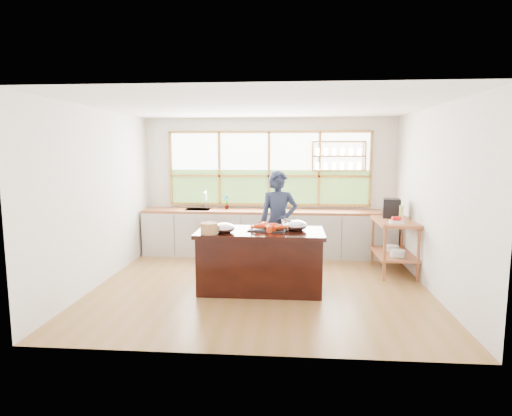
# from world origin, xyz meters

# --- Properties ---
(ground_plane) EXTENTS (5.00, 5.00, 0.00)m
(ground_plane) POSITION_xyz_m (0.00, 0.00, 0.00)
(ground_plane) COLOR brown
(room_shell) EXTENTS (5.02, 4.52, 2.71)m
(room_shell) POSITION_xyz_m (0.02, 0.51, 1.75)
(room_shell) COLOR beige
(room_shell) RESTS_ON ground_plane
(back_counter) EXTENTS (4.90, 0.63, 0.90)m
(back_counter) POSITION_xyz_m (-0.02, 1.94, 0.45)
(back_counter) COLOR #BCB9B1
(back_counter) RESTS_ON ground_plane
(right_shelf_unit) EXTENTS (0.62, 1.10, 0.90)m
(right_shelf_unit) POSITION_xyz_m (2.19, 0.89, 0.60)
(right_shelf_unit) COLOR brown
(right_shelf_unit) RESTS_ON ground_plane
(island) EXTENTS (1.85, 0.90, 0.90)m
(island) POSITION_xyz_m (0.00, -0.20, 0.45)
(island) COLOR black
(island) RESTS_ON ground_plane
(cook) EXTENTS (0.68, 0.49, 1.74)m
(cook) POSITION_xyz_m (0.24, 0.64, 0.87)
(cook) COLOR #1B2239
(cook) RESTS_ON ground_plane
(potted_plant) EXTENTS (0.17, 0.13, 0.29)m
(potted_plant) POSITION_xyz_m (-0.83, 2.00, 1.04)
(potted_plant) COLOR slate
(potted_plant) RESTS_ON back_counter
(cutting_board) EXTENTS (0.46, 0.38, 0.01)m
(cutting_board) POSITION_xyz_m (0.17, 1.94, 0.91)
(cutting_board) COLOR #62C649
(cutting_board) RESTS_ON back_counter
(espresso_machine) EXTENTS (0.33, 0.35, 0.33)m
(espresso_machine) POSITION_xyz_m (2.19, 1.20, 1.06)
(espresso_machine) COLOR black
(espresso_machine) RESTS_ON right_shelf_unit
(wine_bottle) EXTENTS (0.09, 0.09, 0.28)m
(wine_bottle) POSITION_xyz_m (2.24, 0.72, 1.04)
(wine_bottle) COLOR #AFC865
(wine_bottle) RESTS_ON right_shelf_unit
(fruit_bowl) EXTENTS (0.24, 0.24, 0.11)m
(fruit_bowl) POSITION_xyz_m (2.14, 0.61, 0.94)
(fruit_bowl) COLOR silver
(fruit_bowl) RESTS_ON right_shelf_unit
(slate_board) EXTENTS (0.60, 0.47, 0.02)m
(slate_board) POSITION_xyz_m (0.11, -0.14, 0.91)
(slate_board) COLOR black
(slate_board) RESTS_ON island
(lobster_pile) EXTENTS (0.52, 0.48, 0.08)m
(lobster_pile) POSITION_xyz_m (0.13, -0.17, 0.96)
(lobster_pile) COLOR #E45405
(lobster_pile) RESTS_ON slate_board
(mixing_bowl_left) EXTENTS (0.31, 0.31, 0.15)m
(mixing_bowl_left) POSITION_xyz_m (-0.50, -0.38, 0.96)
(mixing_bowl_left) COLOR #ACAFB3
(mixing_bowl_left) RESTS_ON island
(mixing_bowl_right) EXTENTS (0.33, 0.33, 0.16)m
(mixing_bowl_right) POSITION_xyz_m (0.52, -0.11, 0.97)
(mixing_bowl_right) COLOR #ACAFB3
(mixing_bowl_right) RESTS_ON island
(wine_glass) EXTENTS (0.08, 0.08, 0.22)m
(wine_glass) POSITION_xyz_m (0.36, -0.43, 1.06)
(wine_glass) COLOR white
(wine_glass) RESTS_ON island
(wicker_basket) EXTENTS (0.24, 0.24, 0.16)m
(wicker_basket) POSITION_xyz_m (-0.70, -0.50, 0.98)
(wicker_basket) COLOR tan
(wicker_basket) RESTS_ON island
(parchment_roll) EXTENTS (0.20, 0.31, 0.08)m
(parchment_roll) POSITION_xyz_m (-0.76, -0.02, 0.94)
(parchment_roll) COLOR white
(parchment_roll) RESTS_ON island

